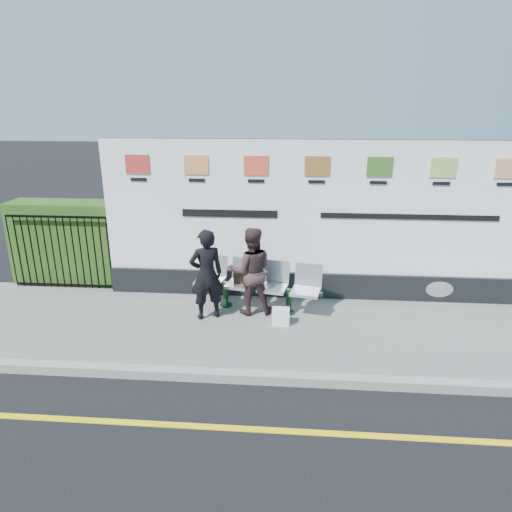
# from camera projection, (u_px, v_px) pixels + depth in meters

# --- Properties ---
(ground) EXTENTS (80.00, 80.00, 0.00)m
(ground) POSITION_uv_depth(u_px,v_px,m) (281.00, 431.00, 5.50)
(ground) COLOR black
(pavement) EXTENTS (14.00, 3.00, 0.12)m
(pavement) POSITION_uv_depth(u_px,v_px,m) (285.00, 329.00, 7.84)
(pavement) COLOR slate
(pavement) RESTS_ON ground
(kerb) EXTENTS (14.00, 0.18, 0.14)m
(kerb) POSITION_uv_depth(u_px,v_px,m) (283.00, 378.00, 6.42)
(kerb) COLOR gray
(kerb) RESTS_ON ground
(yellow_line) EXTENTS (14.00, 0.10, 0.01)m
(yellow_line) POSITION_uv_depth(u_px,v_px,m) (281.00, 431.00, 5.50)
(yellow_line) COLOR yellow
(yellow_line) RESTS_ON ground
(billboard) EXTENTS (8.00, 0.30, 3.00)m
(billboard) POSITION_uv_depth(u_px,v_px,m) (314.00, 232.00, 8.64)
(billboard) COLOR black
(billboard) RESTS_ON pavement
(hedge) EXTENTS (2.35, 0.70, 1.70)m
(hedge) POSITION_uv_depth(u_px,v_px,m) (70.00, 242.00, 9.59)
(hedge) COLOR #2E5118
(hedge) RESTS_ON pavement
(railing) EXTENTS (2.05, 0.06, 1.54)m
(railing) POSITION_uv_depth(u_px,v_px,m) (60.00, 252.00, 9.19)
(railing) COLOR black
(railing) RESTS_ON pavement
(bench) EXTENTS (2.37, 1.04, 0.49)m
(bench) POSITION_uv_depth(u_px,v_px,m) (257.00, 297.00, 8.37)
(bench) COLOR #ADB0B6
(bench) RESTS_ON pavement
(woman_left) EXTENTS (0.70, 0.60, 1.62)m
(woman_left) POSITION_uv_depth(u_px,v_px,m) (207.00, 275.00, 7.88)
(woman_left) COLOR black
(woman_left) RESTS_ON pavement
(woman_right) EXTENTS (0.86, 0.72, 1.60)m
(woman_right) POSITION_uv_depth(u_px,v_px,m) (251.00, 271.00, 8.08)
(woman_right) COLOR #392527
(woman_right) RESTS_ON pavement
(handbag_brown) EXTENTS (0.28, 0.17, 0.20)m
(handbag_brown) POSITION_uv_depth(u_px,v_px,m) (241.00, 278.00, 8.33)
(handbag_brown) COLOR black
(handbag_brown) RESTS_ON bench
(carrier_bag_white) EXTENTS (0.30, 0.18, 0.30)m
(carrier_bag_white) POSITION_uv_depth(u_px,v_px,m) (281.00, 316.00, 7.83)
(carrier_bag_white) COLOR white
(carrier_bag_white) RESTS_ON pavement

